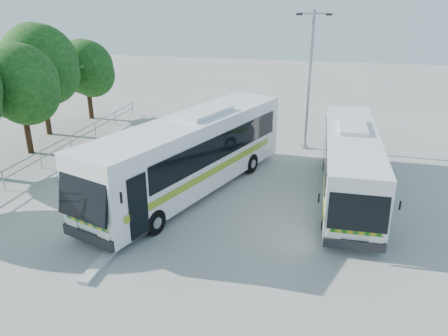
% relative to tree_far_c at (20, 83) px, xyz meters
% --- Properties ---
extents(ground, '(100.00, 100.00, 0.00)m').
position_rel_tree_far_c_xyz_m(ground, '(12.12, -5.10, -4.26)').
color(ground, '#A1A19C').
rests_on(ground, ground).
extents(kerb_divider, '(0.40, 16.00, 0.15)m').
position_rel_tree_far_c_xyz_m(kerb_divider, '(9.82, -3.10, -4.18)').
color(kerb_divider, '#B2B2AD').
rests_on(kerb_divider, ground).
extents(railing, '(0.06, 22.00, 1.00)m').
position_rel_tree_far_c_xyz_m(railing, '(2.12, -1.10, -3.52)').
color(railing, gray).
rests_on(railing, ground).
extents(tree_far_c, '(4.97, 4.69, 6.49)m').
position_rel_tree_far_c_xyz_m(tree_far_c, '(0.00, 0.00, 0.00)').
color(tree_far_c, '#382314').
rests_on(tree_far_c, ground).
extents(tree_far_d, '(5.62, 5.30, 7.33)m').
position_rel_tree_far_c_xyz_m(tree_far_d, '(-1.19, 3.70, 0.56)').
color(tree_far_d, '#382314').
rests_on(tree_far_d, ground).
extents(tree_far_e, '(4.54, 4.28, 5.92)m').
position_rel_tree_far_c_xyz_m(tree_far_e, '(-0.51, 8.20, -0.37)').
color(tree_far_e, '#382314').
rests_on(tree_far_e, ground).
extents(coach_main, '(6.75, 13.13, 3.61)m').
position_rel_tree_far_c_xyz_m(coach_main, '(11.11, -3.11, -2.28)').
color(coach_main, silver).
rests_on(coach_main, ground).
extents(coach_adjacent, '(2.46, 11.07, 3.06)m').
position_rel_tree_far_c_xyz_m(coach_adjacent, '(18.44, -1.88, -2.58)').
color(coach_adjacent, silver).
rests_on(coach_adjacent, ground).
extents(lamppost, '(2.00, 0.31, 8.18)m').
position_rel_tree_far_c_xyz_m(lamppost, '(16.05, 4.69, 0.25)').
color(lamppost, gray).
rests_on(lamppost, ground).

